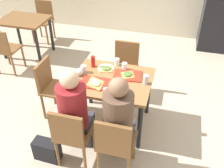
{
  "coord_description": "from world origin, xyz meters",
  "views": [
    {
      "loc": [
        0.71,
        -2.61,
        2.63
      ],
      "look_at": [
        0.0,
        0.0,
        0.68
      ],
      "focal_mm": 41.3,
      "sensor_mm": 36.0,
      "label": 1
    }
  ],
  "objects_px": {
    "soda_can": "(146,79)",
    "tray_red_near": "(95,83)",
    "plastic_cup_b": "(106,93)",
    "background_chair_far": "(43,18)",
    "chair_near_right": "(115,143)",
    "pizza_slice_b": "(128,74)",
    "chair_far_side": "(125,65)",
    "pizza_slice_c": "(106,68)",
    "pizza_slice_a": "(95,83)",
    "chair_left_end": "(51,84)",
    "paper_plate_near_edge": "(119,91)",
    "main_table": "(112,86)",
    "paper_plate_center": "(106,68)",
    "plastic_cup_d": "(125,66)",
    "condiment_bottle": "(93,62)",
    "handbag": "(47,150)",
    "chair_near_left": "(71,133)",
    "foil_bundle": "(80,72)",
    "person_in_red": "(74,109)",
    "drink_fridge": "(223,4)",
    "plastic_cup_c": "(84,69)",
    "background_table": "(25,25)",
    "plastic_cup_a": "(117,62)",
    "tray_red_far": "(128,75)",
    "background_chair_near": "(4,48)"
  },
  "relations": [
    {
      "from": "foil_bundle",
      "to": "plastic_cup_c",
      "type": "bearing_deg",
      "value": 72.99
    },
    {
      "from": "pizza_slice_a",
      "to": "soda_can",
      "type": "bearing_deg",
      "value": 16.72
    },
    {
      "from": "paper_plate_center",
      "to": "plastic_cup_b",
      "type": "distance_m",
      "value": 0.61
    },
    {
      "from": "chair_near_right",
      "to": "pizza_slice_b",
      "type": "relative_size",
      "value": 3.97
    },
    {
      "from": "drink_fridge",
      "to": "background_table",
      "type": "height_order",
      "value": "drink_fridge"
    },
    {
      "from": "chair_near_left",
      "to": "chair_left_end",
      "type": "height_order",
      "value": "same"
    },
    {
      "from": "chair_near_left",
      "to": "paper_plate_near_edge",
      "type": "bearing_deg",
      "value": 54.62
    },
    {
      "from": "pizza_slice_a",
      "to": "condiment_bottle",
      "type": "bearing_deg",
      "value": 112.19
    },
    {
      "from": "condiment_bottle",
      "to": "pizza_slice_a",
      "type": "bearing_deg",
      "value": -67.81
    },
    {
      "from": "tray_red_near",
      "to": "handbag",
      "type": "height_order",
      "value": "tray_red_near"
    },
    {
      "from": "chair_left_end",
      "to": "foil_bundle",
      "type": "xyz_separation_m",
      "value": [
        0.46,
        -0.02,
        0.3
      ]
    },
    {
      "from": "main_table",
      "to": "person_in_red",
      "type": "bearing_deg",
      "value": -111.06
    },
    {
      "from": "person_in_red",
      "to": "plastic_cup_a",
      "type": "xyz_separation_m",
      "value": [
        0.23,
        1.01,
        0.06
      ]
    },
    {
      "from": "chair_left_end",
      "to": "tray_red_far",
      "type": "distance_m",
      "value": 1.1
    },
    {
      "from": "paper_plate_near_edge",
      "to": "plastic_cup_d",
      "type": "distance_m",
      "value": 0.5
    },
    {
      "from": "chair_near_right",
      "to": "foil_bundle",
      "type": "xyz_separation_m",
      "value": [
        -0.68,
        0.78,
        0.3
      ]
    },
    {
      "from": "plastic_cup_d",
      "to": "paper_plate_near_edge",
      "type": "bearing_deg",
      "value": -84.18
    },
    {
      "from": "main_table",
      "to": "paper_plate_center",
      "type": "xyz_separation_m",
      "value": [
        -0.15,
        0.23,
        0.11
      ]
    },
    {
      "from": "chair_far_side",
      "to": "plastic_cup_a",
      "type": "height_order",
      "value": "chair_far_side"
    },
    {
      "from": "pizza_slice_a",
      "to": "foil_bundle",
      "type": "bearing_deg",
      "value": 151.76
    },
    {
      "from": "plastic_cup_a",
      "to": "background_table",
      "type": "relative_size",
      "value": 0.11
    },
    {
      "from": "main_table",
      "to": "background_chair_near",
      "type": "distance_m",
      "value": 2.32
    },
    {
      "from": "chair_left_end",
      "to": "paper_plate_near_edge",
      "type": "xyz_separation_m",
      "value": [
        1.04,
        -0.23,
        0.26
      ]
    },
    {
      "from": "plastic_cup_c",
      "to": "pizza_slice_a",
      "type": "bearing_deg",
      "value": -43.5
    },
    {
      "from": "paper_plate_center",
      "to": "plastic_cup_a",
      "type": "distance_m",
      "value": 0.18
    },
    {
      "from": "person_in_red",
      "to": "drink_fridge",
      "type": "height_order",
      "value": "drink_fridge"
    },
    {
      "from": "plastic_cup_b",
      "to": "plastic_cup_c",
      "type": "relative_size",
      "value": 1.0
    },
    {
      "from": "pizza_slice_a",
      "to": "condiment_bottle",
      "type": "relative_size",
      "value": 1.81
    },
    {
      "from": "pizza_slice_c",
      "to": "background_chair_far",
      "type": "bearing_deg",
      "value": 135.03
    },
    {
      "from": "chair_far_side",
      "to": "background_chair_far",
      "type": "bearing_deg",
      "value": 146.35
    },
    {
      "from": "chair_far_side",
      "to": "background_chair_far",
      "type": "height_order",
      "value": "same"
    },
    {
      "from": "pizza_slice_a",
      "to": "pizza_slice_c",
      "type": "height_order",
      "value": "pizza_slice_a"
    },
    {
      "from": "chair_far_side",
      "to": "pizza_slice_c",
      "type": "distance_m",
      "value": 0.67
    },
    {
      "from": "chair_left_end",
      "to": "chair_near_left",
      "type": "bearing_deg",
      "value": -51.38
    },
    {
      "from": "plastic_cup_b",
      "to": "background_chair_far",
      "type": "relative_size",
      "value": 0.12
    },
    {
      "from": "paper_plate_near_edge",
      "to": "plastic_cup_a",
      "type": "relative_size",
      "value": 2.2
    },
    {
      "from": "tray_red_near",
      "to": "paper_plate_center",
      "type": "relative_size",
      "value": 1.64
    },
    {
      "from": "pizza_slice_c",
      "to": "pizza_slice_a",
      "type": "bearing_deg",
      "value": -95.86
    },
    {
      "from": "background_chair_near",
      "to": "background_chair_far",
      "type": "relative_size",
      "value": 1.0
    },
    {
      "from": "paper_plate_center",
      "to": "soda_can",
      "type": "xyz_separation_m",
      "value": [
        0.58,
        -0.21,
        0.06
      ]
    },
    {
      "from": "chair_left_end",
      "to": "pizza_slice_b",
      "type": "xyz_separation_m",
      "value": [
        1.06,
        0.13,
        0.28
      ]
    },
    {
      "from": "soda_can",
      "to": "tray_red_near",
      "type": "bearing_deg",
      "value": -164.77
    },
    {
      "from": "pizza_slice_a",
      "to": "plastic_cup_c",
      "type": "distance_m",
      "value": 0.32
    },
    {
      "from": "background_table",
      "to": "background_chair_far",
      "type": "xyz_separation_m",
      "value": [
        0.0,
        0.73,
        -0.12
      ]
    },
    {
      "from": "person_in_red",
      "to": "tray_red_near",
      "type": "xyz_separation_m",
      "value": [
        0.08,
        0.51,
        0.01
      ]
    },
    {
      "from": "tray_red_far",
      "to": "background_table",
      "type": "bearing_deg",
      "value": 149.47
    },
    {
      "from": "plastic_cup_d",
      "to": "condiment_bottle",
      "type": "xyz_separation_m",
      "value": [
        -0.43,
        -0.04,
        0.03
      ]
    },
    {
      "from": "chair_left_end",
      "to": "plastic_cup_d",
      "type": "xyz_separation_m",
      "value": [
        0.99,
        0.27,
        0.3
      ]
    },
    {
      "from": "pizza_slice_b",
      "to": "handbag",
      "type": "bearing_deg",
      "value": -129.56
    },
    {
      "from": "tray_red_near",
      "to": "plastic_cup_a",
      "type": "distance_m",
      "value": 0.52
    }
  ]
}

